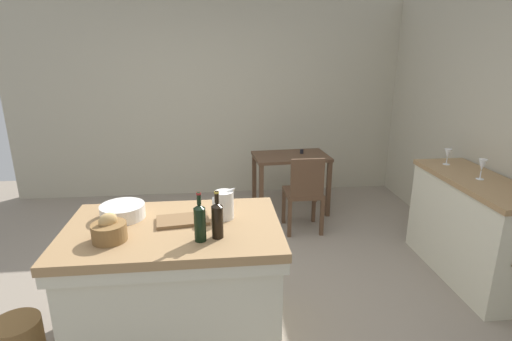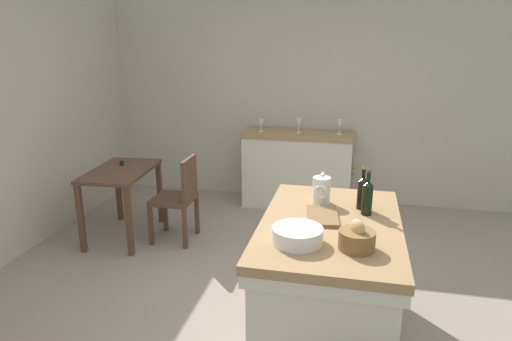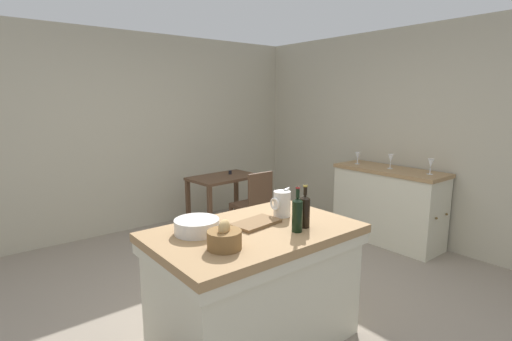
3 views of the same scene
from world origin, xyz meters
name	(u,v)px [view 2 (image 2 of 3)]	position (x,y,z in m)	size (l,w,h in m)	color
ground_plane	(274,306)	(0.00, 0.00, 0.00)	(6.76, 6.76, 0.00)	gray
wall_right	(313,97)	(2.60, 0.00, 1.30)	(0.12, 5.20, 2.60)	#B2AA93
island_table	(328,276)	(-0.27, -0.42, 0.47)	(1.42, 0.91, 0.86)	#99754C
side_cabinet	(297,169)	(2.26, 0.12, 0.46)	(0.52, 1.34, 0.92)	#99754C
writing_desk	(121,181)	(0.95, 1.77, 0.61)	(0.94, 0.62, 0.78)	#513826
wooden_chair	(179,196)	(0.98, 1.16, 0.48)	(0.40, 0.40, 0.88)	#513826
pitcher	(321,190)	(0.07, -0.33, 0.96)	(0.17, 0.13, 0.24)	silver
wash_bowl	(297,235)	(-0.63, -0.25, 0.91)	(0.30, 0.30, 0.10)	silver
bread_basket	(357,238)	(-0.63, -0.59, 0.93)	(0.21, 0.21, 0.18)	brown
cutting_board	(323,216)	(-0.21, -0.36, 0.88)	(0.35, 0.20, 0.02)	brown
wine_bottle_dark	(362,192)	(0.02, -0.62, 0.99)	(0.07, 0.07, 0.30)	black
wine_bottle_amber	(367,197)	(-0.08, -0.65, 0.99)	(0.07, 0.07, 0.31)	black
wine_glass_far_left	(340,124)	(2.29, -0.36, 1.04)	(0.07, 0.07, 0.17)	white
wine_glass_left	(299,123)	(2.26, 0.12, 1.04)	(0.07, 0.07, 0.18)	white
wine_glass_middle	(261,123)	(2.22, 0.57, 1.02)	(0.07, 0.07, 0.15)	white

